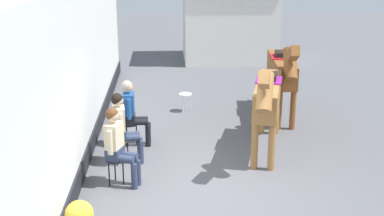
# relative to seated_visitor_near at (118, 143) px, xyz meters

# --- Properties ---
(ground_plane) EXTENTS (40.00, 40.00, 0.00)m
(ground_plane) POSITION_rel_seated_visitor_near_xyz_m (1.72, 2.82, -0.78)
(ground_plane) COLOR #56565B
(pub_facade_wall) EXTENTS (0.34, 14.00, 3.40)m
(pub_facade_wall) POSITION_rel_seated_visitor_near_xyz_m (-0.83, 1.32, 0.76)
(pub_facade_wall) COLOR white
(pub_facade_wall) RESTS_ON ground_plane
(distant_cottage) EXTENTS (3.40, 2.60, 3.50)m
(distant_cottage) POSITION_rel_seated_visitor_near_xyz_m (3.12, 10.00, 1.02)
(distant_cottage) COLOR silver
(distant_cottage) RESTS_ON ground_plane
(seated_visitor_near) EXTENTS (0.61, 0.49, 1.39)m
(seated_visitor_near) POSITION_rel_seated_visitor_near_xyz_m (0.00, 0.00, 0.00)
(seated_visitor_near) COLOR black
(seated_visitor_near) RESTS_ON ground_plane
(seated_visitor_middle) EXTENTS (0.61, 0.49, 1.39)m
(seated_visitor_middle) POSITION_rel_seated_visitor_near_xyz_m (0.01, 0.92, 0.00)
(seated_visitor_middle) COLOR gold
(seated_visitor_middle) RESTS_ON ground_plane
(seated_visitor_far) EXTENTS (0.61, 0.49, 1.39)m
(seated_visitor_far) POSITION_rel_seated_visitor_near_xyz_m (0.13, 1.83, 0.00)
(seated_visitor_far) COLOR black
(seated_visitor_far) RESTS_ON ground_plane
(saddled_horse_near) EXTENTS (1.03, 2.94, 2.06)m
(saddled_horse_near) POSITION_rel_seated_visitor_near_xyz_m (2.81, 1.32, 0.38)
(saddled_horse_near) COLOR #9E6B38
(saddled_horse_near) RESTS_ON ground_plane
(saddled_horse_far) EXTENTS (0.62, 3.00, 2.06)m
(saddled_horse_far) POSITION_rel_seated_visitor_near_xyz_m (3.58, 3.47, 0.38)
(saddled_horse_far) COLOR brown
(saddled_horse_far) RESTS_ON ground_plane
(spare_stool_white) EXTENTS (0.32, 0.32, 0.46)m
(spare_stool_white) POSITION_rel_seated_visitor_near_xyz_m (1.31, 4.04, -0.38)
(spare_stool_white) COLOR white
(spare_stool_white) RESTS_ON ground_plane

